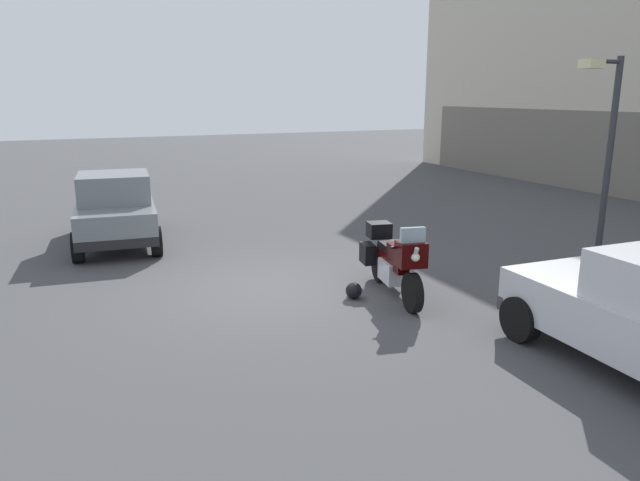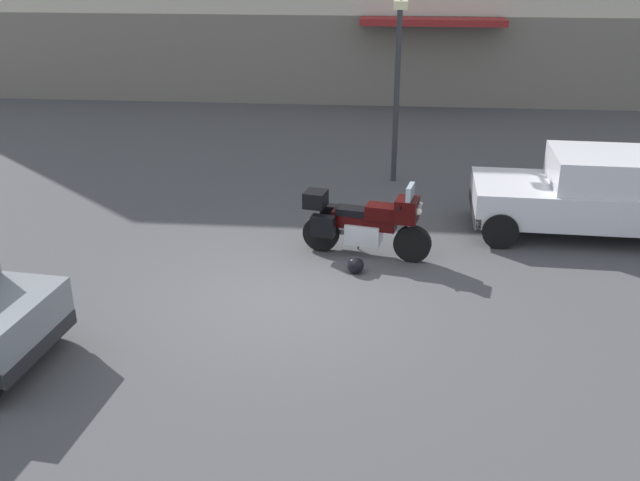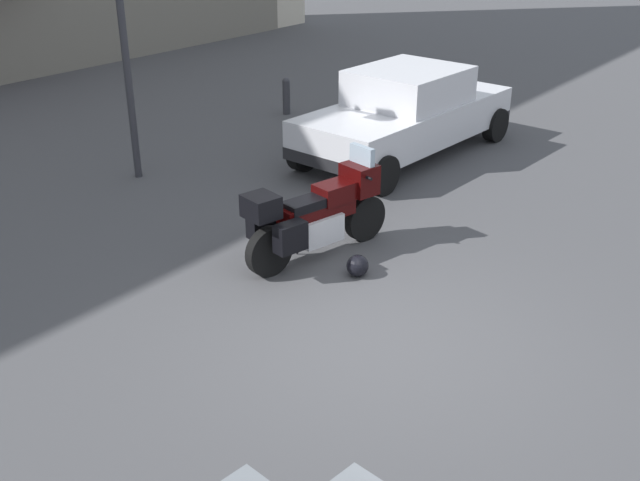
{
  "view_description": "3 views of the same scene",
  "coord_description": "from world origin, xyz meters",
  "px_view_note": "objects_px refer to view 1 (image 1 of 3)",
  "views": [
    {
      "loc": [
        9.4,
        -3.33,
        3.37
      ],
      "look_at": [
        0.14,
        0.88,
        0.82
      ],
      "focal_mm": 32.9,
      "sensor_mm": 36.0,
      "label": 1
    },
    {
      "loc": [
        1.51,
        -9.91,
        5.2
      ],
      "look_at": [
        0.55,
        0.56,
        0.77
      ],
      "focal_mm": 41.18,
      "sensor_mm": 36.0,
      "label": 2
    },
    {
      "loc": [
        -5.71,
        -3.69,
        4.4
      ],
      "look_at": [
        -0.02,
        0.79,
        0.98
      ],
      "focal_mm": 42.11,
      "sensor_mm": 36.0,
      "label": 3
    }
  ],
  "objects_px": {
    "car_hatchback_near": "(116,209)",
    "streetlamp_curbside": "(604,143)",
    "helmet": "(354,291)",
    "motorcycle": "(395,260)"
  },
  "relations": [
    {
      "from": "helmet",
      "to": "streetlamp_curbside",
      "type": "height_order",
      "value": "streetlamp_curbside"
    },
    {
      "from": "helmet",
      "to": "streetlamp_curbside",
      "type": "relative_size",
      "value": 0.07
    },
    {
      "from": "motorcycle",
      "to": "helmet",
      "type": "xyz_separation_m",
      "value": [
        -0.1,
        -0.73,
        -0.48
      ]
    },
    {
      "from": "streetlamp_curbside",
      "to": "car_hatchback_near",
      "type": "bearing_deg",
      "value": -127.92
    },
    {
      "from": "helmet",
      "to": "car_hatchback_near",
      "type": "distance_m",
      "value": 6.5
    },
    {
      "from": "motorcycle",
      "to": "car_hatchback_near",
      "type": "distance_m",
      "value": 6.94
    },
    {
      "from": "motorcycle",
      "to": "streetlamp_curbside",
      "type": "distance_m",
      "value": 4.52
    },
    {
      "from": "car_hatchback_near",
      "to": "streetlamp_curbside",
      "type": "bearing_deg",
      "value": -122.05
    },
    {
      "from": "streetlamp_curbside",
      "to": "helmet",
      "type": "bearing_deg",
      "value": -97.43
    },
    {
      "from": "car_hatchback_near",
      "to": "streetlamp_curbside",
      "type": "xyz_separation_m",
      "value": [
        6.24,
        8.01,
        1.69
      ]
    }
  ]
}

